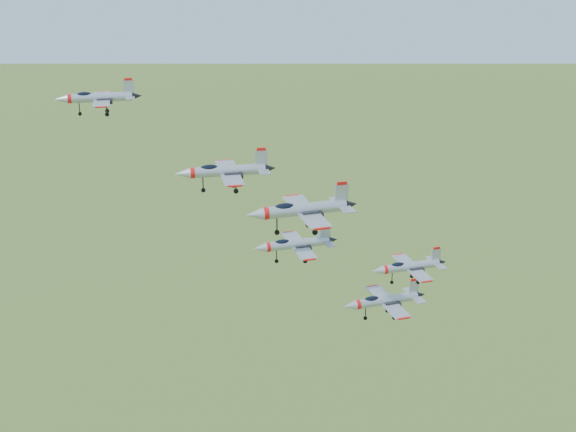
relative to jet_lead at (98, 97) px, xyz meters
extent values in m
cylinder|color=#979CA3|center=(0.35, -0.02, -0.03)|extent=(8.98, 1.88, 1.29)
cone|color=#979CA3|center=(-4.98, 0.34, -0.03)|extent=(1.86, 1.40, 1.29)
cone|color=black|center=(5.49, -0.37, -0.03)|extent=(1.46, 1.18, 1.09)
ellipsoid|color=black|center=(-1.82, 0.12, 0.45)|extent=(2.24, 1.07, 0.82)
cube|color=#979CA3|center=(0.37, -2.80, -0.28)|extent=(2.57, 4.50, 0.14)
cube|color=#979CA3|center=(0.74, 2.73, -0.28)|extent=(2.57, 4.50, 0.14)
cube|color=#979CA3|center=(4.40, -0.30, 1.31)|extent=(1.49, 0.22, 2.08)
cube|color=red|center=(4.40, -0.30, 2.40)|extent=(1.10, 0.21, 0.35)
cylinder|color=#979CA3|center=(16.16, -11.41, -8.73)|extent=(10.40, 2.21, 1.49)
cone|color=#979CA3|center=(9.99, -10.98, -8.73)|extent=(2.16, 1.63, 1.49)
cone|color=black|center=(22.11, -11.82, -8.73)|extent=(1.69, 1.38, 1.27)
ellipsoid|color=black|center=(13.65, -11.23, -8.17)|extent=(2.59, 1.25, 0.95)
cube|color=#979CA3|center=(16.17, -14.63, -9.02)|extent=(2.98, 5.22, 0.16)
cube|color=#979CA3|center=(16.62, -8.22, -9.02)|extent=(2.98, 5.22, 0.16)
cube|color=#979CA3|center=(20.85, -11.74, -7.18)|extent=(1.72, 0.26, 2.41)
cube|color=red|center=(20.85, -11.74, -5.92)|extent=(1.27, 0.25, 0.40)
cylinder|color=#979CA3|center=(21.05, -32.01, -7.46)|extent=(9.95, 1.70, 1.43)
cone|color=#979CA3|center=(15.10, -32.17, -7.46)|extent=(2.02, 1.49, 1.43)
cone|color=black|center=(26.77, -31.85, -7.46)|extent=(1.57, 1.26, 1.22)
ellipsoid|color=black|center=(18.62, -32.07, -6.92)|extent=(2.45, 1.09, 0.91)
cube|color=#979CA3|center=(21.35, -35.09, -7.74)|extent=(2.66, 4.91, 0.15)
cube|color=#979CA3|center=(21.18, -28.92, -7.74)|extent=(2.66, 4.91, 0.15)
cube|color=#979CA3|center=(25.56, -31.89, -5.98)|extent=(1.66, 0.18, 2.31)
cube|color=red|center=(25.56, -31.89, -4.76)|extent=(1.22, 0.19, 0.39)
cylinder|color=#979CA3|center=(27.26, -7.62, -22.38)|extent=(9.84, 1.59, 1.42)
cone|color=#979CA3|center=(21.37, -7.72, -22.38)|extent=(1.99, 1.45, 1.42)
cone|color=black|center=(32.93, -7.52, -22.38)|extent=(1.55, 1.23, 1.21)
ellipsoid|color=black|center=(24.86, -7.66, -21.84)|extent=(2.42, 1.06, 0.90)
cube|color=#979CA3|center=(27.53, -10.67, -22.65)|extent=(2.59, 4.84, 0.15)
cube|color=#979CA3|center=(27.42, -4.56, -22.65)|extent=(2.59, 4.84, 0.15)
cube|color=#979CA3|center=(31.73, -7.54, -20.91)|extent=(1.64, 0.16, 2.29)
cube|color=red|center=(31.73, -7.54, -19.71)|extent=(1.20, 0.17, 0.38)
cylinder|color=#979CA3|center=(38.74, -23.49, -20.52)|extent=(8.16, 1.41, 1.17)
cone|color=#979CA3|center=(33.86, -23.63, -20.52)|extent=(1.66, 1.22, 1.17)
cone|color=black|center=(43.44, -23.35, -20.52)|extent=(1.29, 1.03, 1.00)
ellipsoid|color=black|center=(36.75, -23.54, -20.08)|extent=(2.01, 0.90, 0.75)
cube|color=#979CA3|center=(38.99, -26.01, -20.75)|extent=(2.19, 4.03, 0.13)
cube|color=#979CA3|center=(38.85, -20.95, -20.75)|extent=(2.19, 4.03, 0.13)
cube|color=#979CA3|center=(42.44, -23.38, -19.30)|extent=(1.36, 0.15, 1.90)
cube|color=red|center=(42.44, -23.38, -18.31)|extent=(1.00, 0.15, 0.32)
cylinder|color=#979CA3|center=(39.39, -14.10, -30.32)|extent=(10.04, 1.96, 1.44)
cone|color=#979CA3|center=(33.41, -14.41, -30.32)|extent=(2.07, 1.54, 1.44)
cone|color=black|center=(45.14, -13.80, -30.32)|extent=(1.61, 1.30, 1.23)
ellipsoid|color=black|center=(36.95, -14.23, -29.78)|extent=(2.49, 1.16, 0.91)
cube|color=#979CA3|center=(39.77, -17.19, -30.60)|extent=(2.80, 5.00, 0.16)
cube|color=#979CA3|center=(39.45, -10.99, -30.60)|extent=(2.80, 5.00, 0.16)
cube|color=#979CA3|center=(43.93, -13.87, -28.83)|extent=(1.67, 0.22, 2.33)
cube|color=red|center=(43.93, -13.87, -27.61)|extent=(1.23, 0.22, 0.39)
camera|label=1|loc=(-3.66, -114.64, 24.58)|focal=50.00mm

